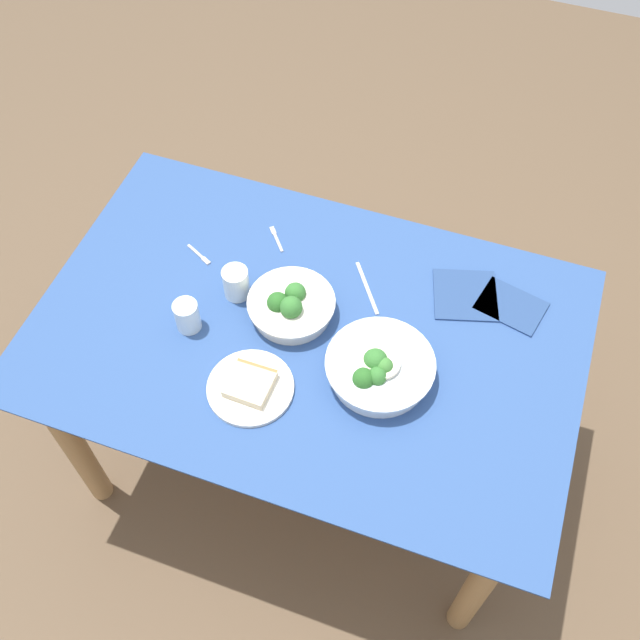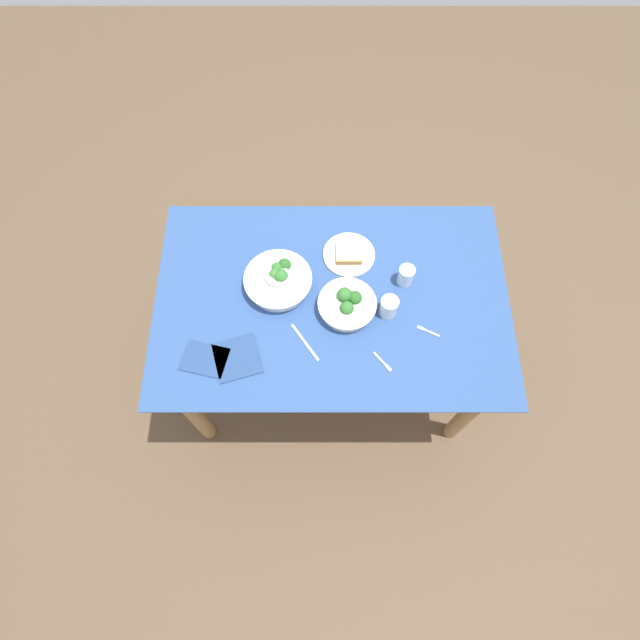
# 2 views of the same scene
# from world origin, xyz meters

# --- Properties ---
(ground_plane) EXTENTS (6.00, 6.00, 0.00)m
(ground_plane) POSITION_xyz_m (0.00, 0.00, 0.00)
(ground_plane) COLOR brown
(dining_table) EXTENTS (1.44, 0.93, 0.76)m
(dining_table) POSITION_xyz_m (0.00, 0.00, 0.65)
(dining_table) COLOR #2D4C84
(dining_table) RESTS_ON ground_plane
(broccoli_bowl_far) EXTENTS (0.28, 0.28, 0.10)m
(broccoli_bowl_far) POSITION_xyz_m (-0.22, 0.07, 0.80)
(broccoli_bowl_far) COLOR white
(broccoli_bowl_far) RESTS_ON dining_table
(broccoli_bowl_near) EXTENTS (0.23, 0.23, 0.10)m
(broccoli_bowl_near) POSITION_xyz_m (0.06, -0.04, 0.80)
(broccoli_bowl_near) COLOR silver
(broccoli_bowl_near) RESTS_ON dining_table
(bread_side_plate) EXTENTS (0.22, 0.22, 0.04)m
(bread_side_plate) POSITION_xyz_m (0.07, 0.21, 0.78)
(bread_side_plate) COLOR silver
(bread_side_plate) RESTS_ON dining_table
(water_glass_center) EXTENTS (0.07, 0.07, 0.09)m
(water_glass_center) POSITION_xyz_m (0.30, 0.09, 0.81)
(water_glass_center) COLOR silver
(water_glass_center) RESTS_ON dining_table
(water_glass_side) EXTENTS (0.07, 0.07, 0.09)m
(water_glass_side) POSITION_xyz_m (0.22, -0.06, 0.81)
(water_glass_side) COLOR silver
(water_glass_side) RESTS_ON dining_table
(fork_by_far_bowl) EXTENTS (0.09, 0.05, 0.00)m
(fork_by_far_bowl) POSITION_xyz_m (0.37, -0.14, 0.77)
(fork_by_far_bowl) COLOR #B7B7BC
(fork_by_far_bowl) RESTS_ON dining_table
(fork_by_near_bowl) EXTENTS (0.07, 0.08, 0.00)m
(fork_by_near_bowl) POSITION_xyz_m (0.19, -0.27, 0.77)
(fork_by_near_bowl) COLOR #B7B7BC
(fork_by_near_bowl) RESTS_ON dining_table
(table_knife_left) EXTENTS (0.11, 0.16, 0.00)m
(table_knife_left) POSITION_xyz_m (-0.11, -0.19, 0.77)
(table_knife_left) COLOR #B7B7BC
(table_knife_left) RESTS_ON dining_table
(napkin_folded_upper) EXTENTS (0.21, 0.21, 0.01)m
(napkin_folded_upper) POSITION_xyz_m (-0.37, -0.25, 0.77)
(napkin_folded_upper) COLOR navy
(napkin_folded_upper) RESTS_ON dining_table
(napkin_folded_lower) EXTENTS (0.20, 0.16, 0.01)m
(napkin_folded_lower) POSITION_xyz_m (-0.49, -0.26, 0.77)
(napkin_folded_lower) COLOR navy
(napkin_folded_lower) RESTS_ON dining_table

